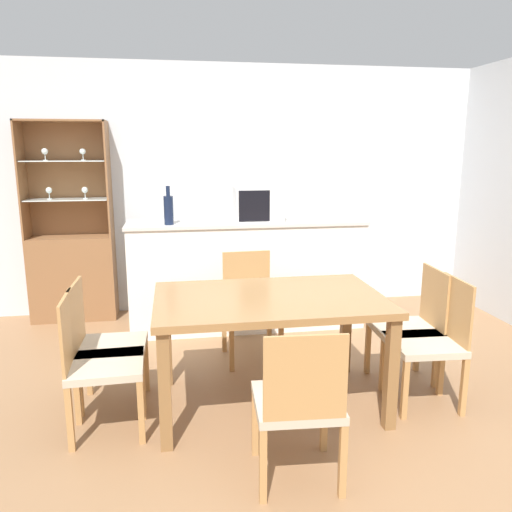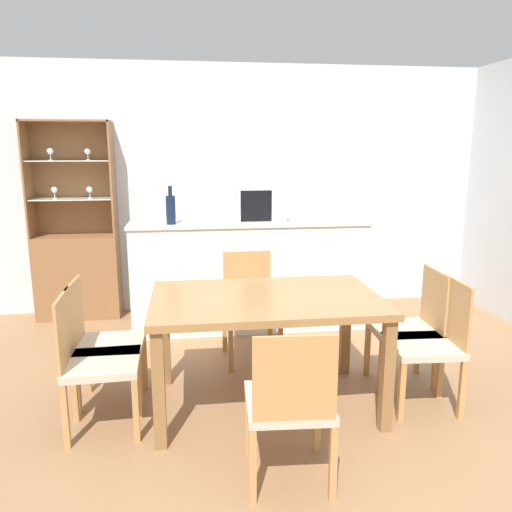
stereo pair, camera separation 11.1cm
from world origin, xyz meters
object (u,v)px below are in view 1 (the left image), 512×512
at_px(display_cabinet, 73,262).
at_px(dining_chair_side_left_far, 104,345).
at_px(dining_chair_side_right_near, 431,341).
at_px(dining_table, 269,310).
at_px(wine_bottle, 169,209).
at_px(microwave, 258,204).
at_px(dining_chair_head_near, 298,403).
at_px(dining_chair_side_right_far, 411,327).
at_px(dining_chair_head_far, 250,306).
at_px(dining_chair_side_left_near, 98,363).

distance_m(display_cabinet, dining_chair_side_left_far, 2.01).
bearing_deg(dining_chair_side_right_near, display_cabinet, 53.84).
bearing_deg(dining_table, dining_chair_side_right_near, -7.66).
relative_size(dining_table, wine_bottle, 4.31).
distance_m(dining_chair_side_left_far, microwave, 2.02).
distance_m(dining_chair_side_left_far, wine_bottle, 1.54).
relative_size(dining_chair_head_near, dining_chair_side_right_near, 1.00).
bearing_deg(dining_chair_side_right_far, dining_table, 100.46).
bearing_deg(wine_bottle, dining_chair_side_right_far, -36.88).
distance_m(dining_chair_head_far, dining_chair_side_right_near, 1.43).
relative_size(dining_chair_side_left_near, microwave, 1.95).
bearing_deg(dining_chair_side_left_far, dining_table, 83.40).
relative_size(dining_chair_side_right_far, wine_bottle, 2.52).
relative_size(dining_chair_head_far, dining_chair_head_near, 1.00).
xyz_separation_m(display_cabinet, dining_chair_side_right_far, (2.68, -1.93, -0.14)).
distance_m(display_cabinet, dining_chair_side_left_near, 2.28).
height_order(display_cabinet, dining_chair_side_left_far, display_cabinet).
distance_m(display_cabinet, dining_chair_head_near, 3.30).
bearing_deg(microwave, dining_chair_side_right_far, -57.40).
height_order(dining_chair_side_left_far, dining_chair_side_left_near, same).
distance_m(display_cabinet, microwave, 1.97).
distance_m(dining_chair_head_far, dining_chair_side_left_near, 1.43).
xyz_separation_m(dining_chair_head_near, wine_bottle, (-0.63, 2.22, 0.74)).
xyz_separation_m(dining_chair_head_far, dining_chair_head_near, (-0.00, -1.61, 0.00)).
bearing_deg(dining_chair_side_right_near, dining_chair_side_right_far, 3.34).
distance_m(dining_table, dining_chair_side_right_near, 1.11).
distance_m(dining_chair_side_left_near, dining_chair_side_right_far, 2.16).
xyz_separation_m(dining_chair_side_left_near, wine_bottle, (0.43, 1.56, 0.74)).
xyz_separation_m(dining_chair_head_near, microwave, (0.18, 2.33, 0.76)).
xyz_separation_m(display_cabinet, dining_chair_side_left_far, (0.54, -1.93, -0.14)).
bearing_deg(dining_chair_head_near, dining_chair_side_left_far, 142.13).
bearing_deg(dining_chair_side_left_near, microwave, 141.06).
bearing_deg(dining_chair_head_far, dining_chair_head_near, 87.30).
xyz_separation_m(dining_chair_side_left_far, dining_chair_side_right_near, (2.14, -0.29, 0.00)).
bearing_deg(wine_bottle, dining_chair_side_left_far, -108.70).
bearing_deg(dining_chair_side_left_near, dining_chair_head_far, 129.44).
xyz_separation_m(dining_chair_side_right_far, dining_chair_side_right_near, (-0.00, -0.28, 0.00)).
height_order(dining_chair_head_far, microwave, microwave).
bearing_deg(dining_chair_side_left_far, wine_bottle, 162.26).
bearing_deg(dining_chair_side_left_near, dining_chair_side_right_far, 95.38).
distance_m(display_cabinet, dining_table, 2.62).
distance_m(dining_table, dining_chair_side_right_far, 1.10).
relative_size(dining_table, dining_chair_head_near, 1.71).
xyz_separation_m(display_cabinet, dining_chair_head_far, (1.61, -1.26, -0.14)).
relative_size(display_cabinet, dining_chair_head_far, 2.28).
bearing_deg(microwave, dining_table, -96.77).
distance_m(dining_chair_side_right_far, dining_chair_side_right_near, 0.28).
relative_size(display_cabinet, microwave, 4.43).
xyz_separation_m(display_cabinet, microwave, (1.79, -0.54, 0.61)).
xyz_separation_m(dining_chair_side_left_far, wine_bottle, (0.43, 1.28, 0.74)).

